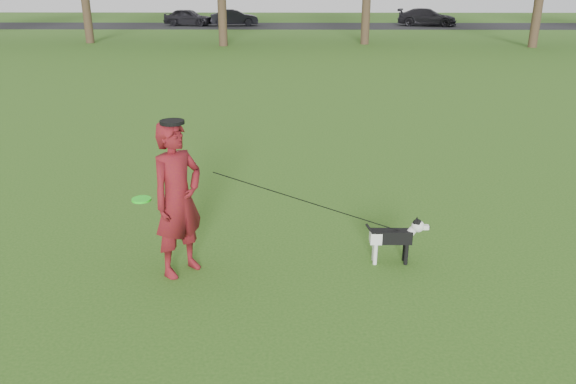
{
  "coord_description": "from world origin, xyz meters",
  "views": [
    {
      "loc": [
        0.01,
        -6.69,
        3.45
      ],
      "look_at": [
        -0.07,
        -0.08,
        0.95
      ],
      "focal_mm": 35.0,
      "sensor_mm": 36.0,
      "label": 1
    }
  ],
  "objects_px": {
    "man": "(178,200)",
    "dog": "(396,235)",
    "car_mid": "(234,18)",
    "car_left": "(188,17)",
    "car_right": "(427,17)"
  },
  "relations": [
    {
      "from": "man",
      "to": "dog",
      "type": "xyz_separation_m",
      "value": [
        2.72,
        0.27,
        -0.58
      ]
    },
    {
      "from": "car_left",
      "to": "car_mid",
      "type": "height_order",
      "value": "car_left"
    },
    {
      "from": "car_mid",
      "to": "dog",
      "type": "bearing_deg",
      "value": -177.28
    },
    {
      "from": "man",
      "to": "dog",
      "type": "distance_m",
      "value": 2.79
    },
    {
      "from": "dog",
      "to": "car_right",
      "type": "distance_m",
      "value": 41.18
    },
    {
      "from": "car_mid",
      "to": "car_left",
      "type": "bearing_deg",
      "value": 83.98
    },
    {
      "from": "dog",
      "to": "car_right",
      "type": "bearing_deg",
      "value": 77.14
    },
    {
      "from": "car_mid",
      "to": "car_right",
      "type": "bearing_deg",
      "value": -96.02
    },
    {
      "from": "dog",
      "to": "car_mid",
      "type": "bearing_deg",
      "value": 98.74
    },
    {
      "from": "car_left",
      "to": "car_right",
      "type": "height_order",
      "value": "car_right"
    },
    {
      "from": "man",
      "to": "car_left",
      "type": "distance_m",
      "value": 41.04
    },
    {
      "from": "dog",
      "to": "car_left",
      "type": "xyz_separation_m",
      "value": [
        -9.85,
        40.15,
        0.29
      ]
    },
    {
      "from": "car_mid",
      "to": "car_right",
      "type": "xyz_separation_m",
      "value": [
        15.33,
        0.0,
        0.05
      ]
    },
    {
      "from": "car_mid",
      "to": "man",
      "type": "bearing_deg",
      "value": 178.86
    },
    {
      "from": "dog",
      "to": "car_left",
      "type": "bearing_deg",
      "value": 103.79
    }
  ]
}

